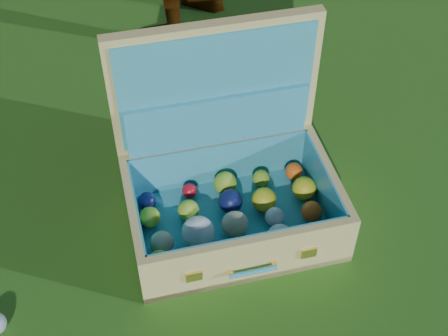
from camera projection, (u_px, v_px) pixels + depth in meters
ground at (187, 237)px, 1.87m from camera, size 60.00×60.00×0.00m
suitcase at (227, 174)px, 1.82m from camera, size 0.65×0.50×0.59m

